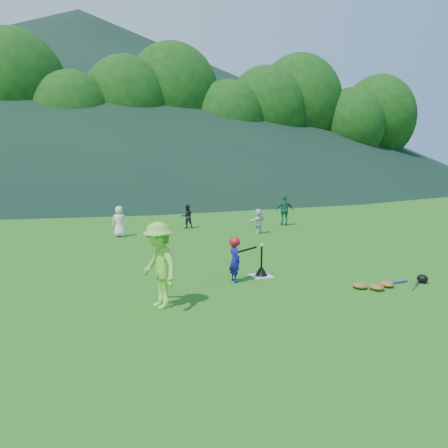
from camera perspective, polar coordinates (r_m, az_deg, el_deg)
name	(u,v)px	position (r m, az deg, el deg)	size (l,w,h in m)	color
ground	(261,276)	(10.17, 4.89, -6.81)	(120.00, 120.00, 0.00)	#266316
home_plate	(261,276)	(10.17, 4.89, -6.76)	(0.45, 0.45, 0.02)	silver
baseball	(262,245)	(10.01, 4.94, -2.72)	(0.08, 0.08, 0.08)	white
batter_child	(235,260)	(9.57, 1.41, -4.73)	(0.35, 0.23, 0.97)	navy
adult_coach	(159,265)	(7.90, -8.44, -5.34)	(1.00, 0.58, 1.55)	#7CD43E
fielder_a	(119,221)	(15.98, -13.51, 0.33)	(0.54, 0.35, 1.10)	white
fielder_b	(187,216)	(17.72, -4.85, 1.00)	(0.47, 0.37, 0.97)	black
fielder_c	(285,210)	(18.65, 7.93, 1.78)	(0.75, 0.31, 1.28)	#1F6945
fielder_d	(258,221)	(16.32, 4.50, 0.36)	(0.86, 0.27, 0.93)	white
batting_tee	(261,271)	(10.14, 4.90, -6.11)	(0.30, 0.30, 0.68)	black
batter_gear	(236,242)	(9.51, 1.55, -2.43)	(0.71, 0.32, 0.33)	red
equipment_pile	(387,284)	(9.87, 20.50, -7.34)	(1.80, 0.72, 0.19)	olive
outfield_fence	(118,188)	(37.20, -13.71, 4.65)	(70.07, 0.08, 1.33)	gray
tree_line	(110,104)	(43.34, -14.67, 14.98)	(70.04, 11.40, 14.82)	#382314
distant_hills	(40,98)	(91.64, -22.92, 14.93)	(155.00, 140.00, 32.00)	black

